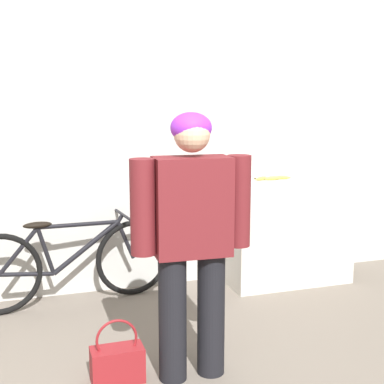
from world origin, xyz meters
TOP-DOWN VIEW (x-y plane):
  - wall_back at (0.00, 2.48)m, footprint 8.00×0.07m
  - side_shelf at (1.50, 2.18)m, footprint 1.10×0.50m
  - person at (0.16, 0.84)m, footprint 0.72×0.25m
  - bicycle at (-0.43, 2.22)m, footprint 1.71×0.46m
  - banana at (1.35, 2.23)m, footprint 0.35×0.09m
  - handbag at (-0.28, 0.91)m, footprint 0.31×0.16m

SIDE VIEW (x-z plane):
  - handbag at x=-0.28m, z-range -0.08..0.31m
  - bicycle at x=-0.43m, z-range -0.01..0.71m
  - side_shelf at x=1.50m, z-range 0.00..0.94m
  - person at x=0.16m, z-range 0.11..1.69m
  - banana at x=1.35m, z-range 0.94..0.97m
  - wall_back at x=0.00m, z-range 0.00..2.60m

